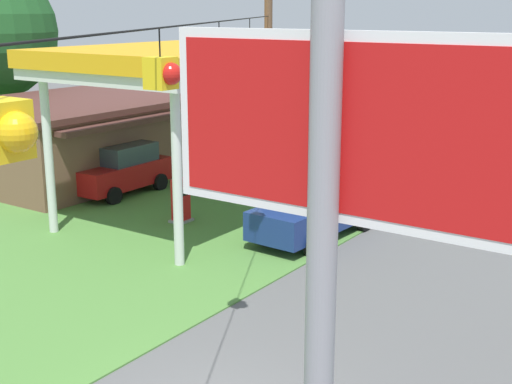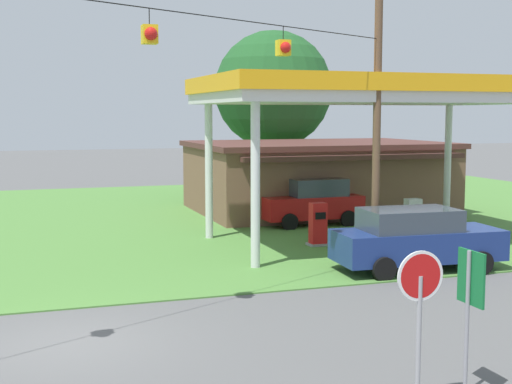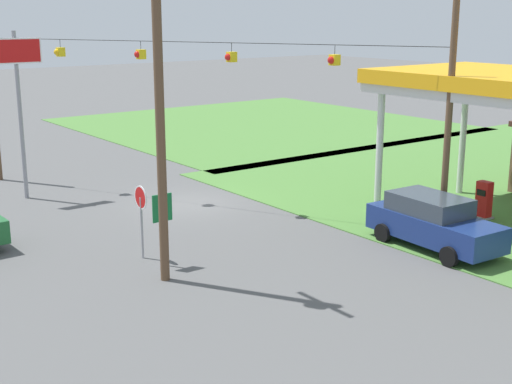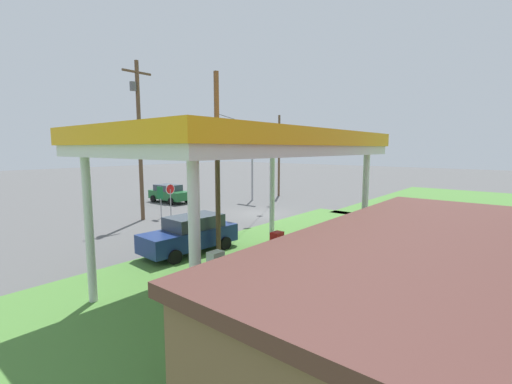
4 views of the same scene
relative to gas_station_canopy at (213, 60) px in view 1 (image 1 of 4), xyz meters
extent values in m
cube|color=#4C7F38|center=(2.00, 8.43, -5.33)|extent=(36.00, 28.00, 0.04)
cube|color=silver|center=(0.00, 0.00, -0.22)|extent=(11.36, 6.55, 0.35)
cube|color=orange|center=(0.00, 0.00, 0.23)|extent=(11.56, 6.75, 0.55)
cylinder|color=silver|center=(-5.08, -2.67, -2.87)|extent=(0.28, 0.28, 4.96)
cylinder|color=silver|center=(5.08, -2.67, -2.87)|extent=(0.28, 0.28, 4.96)
cylinder|color=silver|center=(-5.08, 2.67, -2.87)|extent=(0.28, 0.28, 4.96)
cylinder|color=silver|center=(5.08, 2.67, -2.87)|extent=(0.28, 0.28, 4.96)
cube|color=brown|center=(1.73, 8.43, -3.82)|extent=(11.17, 7.68, 3.05)
cube|color=#512D28|center=(1.73, 8.43, -2.18)|extent=(11.47, 7.98, 0.24)
cube|color=#512D28|center=(1.73, 4.24, -2.55)|extent=(10.05, 0.70, 0.20)
cube|color=gray|center=(-1.88, 0.00, -5.29)|extent=(0.71, 0.56, 0.12)
cube|color=red|center=(-1.88, 0.00, -4.52)|extent=(0.55, 0.40, 1.42)
cube|color=black|center=(-1.88, -0.22, -4.24)|extent=(0.39, 0.03, 0.24)
cube|color=gray|center=(1.88, 0.00, -5.29)|extent=(0.71, 0.56, 0.12)
cube|color=silver|center=(1.88, 0.00, -4.52)|extent=(0.55, 0.40, 1.42)
cube|color=black|center=(1.88, -0.22, -4.24)|extent=(0.39, 0.03, 0.24)
cube|color=navy|center=(-0.64, -4.50, -4.57)|extent=(5.04, 2.12, 0.88)
cube|color=#333D47|center=(-0.94, -4.48, -3.81)|extent=(2.81, 1.85, 0.63)
cylinder|color=black|center=(0.94, -3.64, -5.01)|extent=(0.69, 0.26, 0.68)
cylinder|color=black|center=(0.84, -5.52, -5.01)|extent=(0.69, 0.26, 0.68)
cylinder|color=black|center=(-2.13, -3.47, -5.01)|extent=(0.69, 0.26, 0.68)
cylinder|color=black|center=(-2.23, -5.36, -5.01)|extent=(0.69, 0.26, 0.68)
cube|color=#AD1414|center=(-0.28, 4.50, -4.56)|extent=(4.22, 1.93, 0.90)
cube|color=#333D47|center=(-0.03, 4.50, -3.75)|extent=(2.33, 1.75, 0.71)
cylinder|color=black|center=(-1.56, 3.53, -5.01)|extent=(0.68, 0.23, 0.68)
cylinder|color=black|center=(-1.60, 5.42, -5.01)|extent=(0.68, 0.23, 0.68)
cylinder|color=black|center=(1.03, 3.58, -5.01)|extent=(0.68, 0.23, 0.68)
cylinder|color=black|center=(1.00, 5.47, -5.01)|extent=(0.68, 0.23, 0.68)
cube|color=white|center=(-15.99, -13.38, 1.08)|extent=(0.06, 2.19, 1.07)
cube|color=red|center=(-15.99, -13.38, 1.08)|extent=(0.07, 2.07, 0.95)
cylinder|color=brown|center=(-1.37, -3.19, -0.96)|extent=(0.24, 0.24, 8.77)
cylinder|color=black|center=(-10.88, -8.19, 1.49)|extent=(19.04, 10.02, 0.02)
cube|color=yellow|center=(-16.59, -11.19, 0.94)|extent=(0.32, 0.32, 0.40)
sphere|color=yellow|center=(-16.59, -11.36, 0.94)|extent=(0.28, 0.28, 0.28)
cylinder|color=black|center=(-12.78, -9.19, 1.32)|extent=(0.02, 0.02, 0.35)
cube|color=yellow|center=(-12.78, -9.19, 0.94)|extent=(0.32, 0.32, 0.40)
sphere|color=red|center=(-12.78, -9.36, 0.94)|extent=(0.28, 0.28, 0.28)
cylinder|color=black|center=(-8.98, -7.19, 1.32)|extent=(0.02, 0.02, 0.35)
cube|color=yellow|center=(-8.98, -7.19, 0.94)|extent=(0.32, 0.32, 0.40)
sphere|color=red|center=(-8.98, -7.36, 0.94)|extent=(0.28, 0.28, 0.28)
cylinder|color=black|center=(-5.17, -5.19, 1.32)|extent=(0.02, 0.02, 0.35)
cube|color=yellow|center=(-5.17, -5.19, 0.94)|extent=(0.32, 0.32, 0.40)
sphere|color=red|center=(-5.17, -5.36, 0.94)|extent=(0.28, 0.28, 0.28)
camera|label=1|loc=(-19.49, -15.28, 1.73)|focal=50.00mm
camera|label=2|loc=(-11.76, -22.53, -0.74)|focal=50.00mm
camera|label=3|loc=(14.52, -23.61, 2.65)|focal=50.00mm
camera|label=4|loc=(10.13, 8.67, -0.14)|focal=24.00mm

